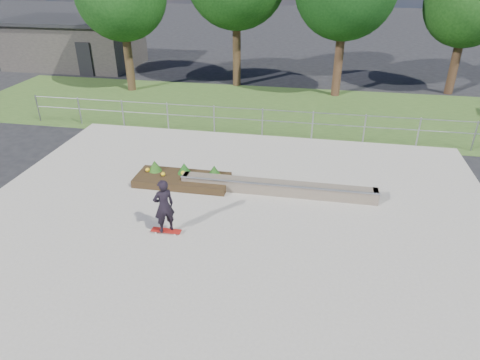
% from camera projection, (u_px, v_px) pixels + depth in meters
% --- Properties ---
extents(ground, '(120.00, 120.00, 0.00)m').
position_uv_depth(ground, '(222.00, 244.00, 10.99)').
color(ground, black).
rests_on(ground, ground).
extents(grass_verge, '(30.00, 8.00, 0.02)m').
position_uv_depth(grass_verge, '(272.00, 110.00, 20.56)').
color(grass_verge, '#345120').
rests_on(grass_verge, ground).
extents(concrete_slab, '(15.00, 15.00, 0.06)m').
position_uv_depth(concrete_slab, '(222.00, 243.00, 10.98)').
color(concrete_slab, gray).
rests_on(concrete_slab, ground).
extents(fence, '(20.06, 0.06, 1.20)m').
position_uv_depth(fence, '(262.00, 119.00, 17.16)').
color(fence, gray).
rests_on(fence, ground).
extents(building, '(8.40, 5.40, 3.00)m').
position_uv_depth(building, '(75.00, 42.00, 28.22)').
color(building, '#2F2C2A').
rests_on(building, ground).
extents(tree_far_right, '(4.20, 4.20, 6.60)m').
position_uv_depth(tree_far_right, '(468.00, 4.00, 20.95)').
color(tree_far_right, '#311D13').
rests_on(tree_far_right, ground).
extents(grind_ledge, '(6.00, 0.44, 0.43)m').
position_uv_depth(grind_ledge, '(277.00, 188.00, 13.09)').
color(grind_ledge, brown).
rests_on(grind_ledge, concrete_slab).
extents(planter_bed, '(3.00, 1.20, 0.61)m').
position_uv_depth(planter_bed, '(183.00, 178.00, 13.74)').
color(planter_bed, black).
rests_on(planter_bed, concrete_slab).
extents(skateboarder, '(0.80, 0.62, 1.58)m').
position_uv_depth(skateboarder, '(164.00, 206.00, 10.94)').
color(skateboarder, silver).
rests_on(skateboarder, concrete_slab).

